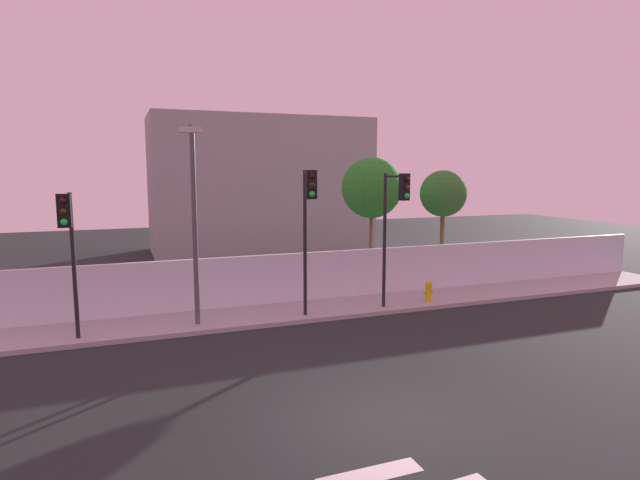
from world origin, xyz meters
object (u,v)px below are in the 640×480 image
(traffic_light_right, at_px, (68,235))
(street_lamp_curbside, at_px, (194,210))
(traffic_light_left, at_px, (308,212))
(roadside_tree_midleft, at_px, (443,194))
(fire_hydrant, at_px, (429,290))
(roadside_tree_leftmost, at_px, (372,188))
(traffic_light_center, at_px, (395,211))

(traffic_light_right, xyz_separation_m, street_lamp_curbside, (3.46, 0.51, 0.53))
(traffic_light_left, height_order, roadside_tree_midleft, roadside_tree_midleft)
(traffic_light_left, distance_m, street_lamp_curbside, 3.57)
(street_lamp_curbside, height_order, fire_hydrant, street_lamp_curbside)
(traffic_light_left, distance_m, fire_hydrant, 5.86)
(street_lamp_curbside, bearing_deg, traffic_light_left, -7.01)
(traffic_light_right, distance_m, fire_hydrant, 12.26)
(traffic_light_right, relative_size, fire_hydrant, 5.33)
(street_lamp_curbside, xyz_separation_m, roadside_tree_leftmost, (7.79, 3.51, 0.49))
(traffic_light_left, bearing_deg, roadside_tree_midleft, 26.92)
(traffic_light_left, relative_size, fire_hydrant, 6.12)
(traffic_light_center, height_order, roadside_tree_midleft, roadside_tree_midleft)
(traffic_light_center, bearing_deg, roadside_tree_leftmost, 74.58)
(traffic_light_center, bearing_deg, traffic_light_right, -179.86)
(traffic_light_right, xyz_separation_m, fire_hydrant, (11.95, 0.62, -2.67))
(street_lamp_curbside, bearing_deg, fire_hydrant, 0.76)
(street_lamp_curbside, xyz_separation_m, fire_hydrant, (8.49, 0.11, -3.20))
(traffic_light_center, distance_m, roadside_tree_leftmost, 4.20)
(traffic_light_right, distance_m, roadside_tree_midleft, 15.34)
(traffic_light_center, relative_size, fire_hydrant, 5.98)
(fire_hydrant, bearing_deg, traffic_light_right, -177.02)
(fire_hydrant, distance_m, roadside_tree_midleft, 5.57)
(traffic_light_left, height_order, traffic_light_right, traffic_light_left)
(roadside_tree_midleft, bearing_deg, traffic_light_center, -139.24)
(roadside_tree_leftmost, bearing_deg, roadside_tree_midleft, 0.00)
(traffic_light_center, xyz_separation_m, traffic_light_right, (-10.14, -0.02, -0.36))
(traffic_light_center, bearing_deg, fire_hydrant, 18.27)
(roadside_tree_midleft, bearing_deg, traffic_light_right, -164.78)
(roadside_tree_midleft, bearing_deg, traffic_light_left, -153.08)
(fire_hydrant, relative_size, roadside_tree_midleft, 0.16)
(fire_hydrant, bearing_deg, street_lamp_curbside, -179.24)
(fire_hydrant, bearing_deg, traffic_light_left, -173.67)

